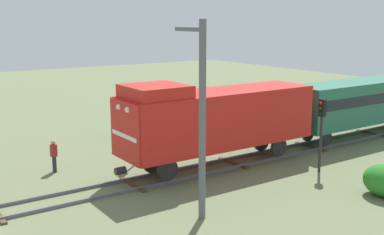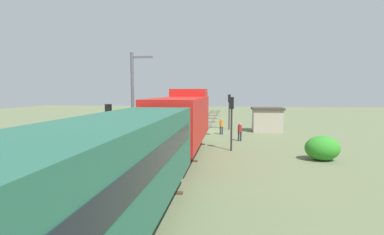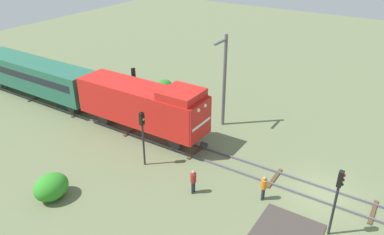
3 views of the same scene
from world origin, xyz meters
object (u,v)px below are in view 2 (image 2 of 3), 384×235
object	(u,v)px
worker_near_track	(221,125)
relay_hut	(267,119)
traffic_signal_far	(109,124)
traffic_signal_mid	(232,114)
catenary_mast	(133,96)
locomotive	(182,118)
traffic_signal_near	(229,105)
worker_by_signal	(240,130)
passenger_car_leading	(98,174)

from	to	relation	value
worker_near_track	relay_hut	size ratio (longest dim) A/B	0.49
traffic_signal_far	relay_hut	bearing A→B (deg)	-121.11
traffic_signal_mid	catenary_mast	size ratio (longest dim) A/B	0.53
locomotive	traffic_signal_mid	size ratio (longest dim) A/B	2.80
traffic_signal_far	traffic_signal_mid	bearing A→B (deg)	-135.90
traffic_signal_near	traffic_signal_mid	size ratio (longest dim) A/B	1.01
traffic_signal_near	worker_near_track	size ratio (longest dim) A/B	2.47
traffic_signal_near	traffic_signal_far	size ratio (longest dim) A/B	1.09
relay_hut	traffic_signal_far	bearing A→B (deg)	58.89
worker_near_track	catenary_mast	bearing A→B (deg)	-34.33
locomotive	worker_by_signal	world-z (taller)	locomotive
passenger_car_leading	traffic_signal_near	world-z (taller)	traffic_signal_near
catenary_mast	traffic_signal_mid	bearing A→B (deg)	168.18
traffic_signal_far	catenary_mast	xyz separation A→B (m)	(1.34, -8.53, 1.48)
traffic_signal_near	traffic_signal_mid	distance (m)	12.88
passenger_car_leading	worker_by_signal	xyz separation A→B (m)	(-4.20, -20.69, -1.53)
worker_near_track	catenary_mast	xyz separation A→B (m)	(7.34, 6.86, 3.17)
worker_by_signal	traffic_signal_near	bearing A→B (deg)	-119.84
traffic_signal_mid	relay_hut	bearing A→B (deg)	-109.45
passenger_car_leading	catenary_mast	size ratio (longest dim) A/B	1.78
worker_by_signal	relay_hut	distance (m)	7.75
worker_near_track	relay_hut	xyz separation A→B (m)	(-5.10, -3.01, 0.40)
passenger_car_leading	traffic_signal_mid	size ratio (longest dim) A/B	3.38
locomotive	passenger_car_leading	distance (m)	13.34
locomotive	traffic_signal_mid	distance (m)	4.37
worker_near_track	worker_by_signal	distance (m)	4.38
passenger_car_leading	worker_near_track	world-z (taller)	passenger_car_leading
worker_by_signal	catenary_mast	xyz separation A→B (m)	(9.14, 2.87, 3.17)
traffic_signal_near	relay_hut	size ratio (longest dim) A/B	1.20
locomotive	catenary_mast	xyz separation A→B (m)	(4.94, -4.48, 1.40)
traffic_signal_mid	worker_by_signal	distance (m)	5.05
relay_hut	catenary_mast	bearing A→B (deg)	38.43
passenger_car_leading	traffic_signal_far	size ratio (longest dim) A/B	3.63
locomotive	worker_near_track	distance (m)	11.73
traffic_signal_far	relay_hut	size ratio (longest dim) A/B	1.10
worker_near_track	locomotive	bearing A→B (deg)	0.65
traffic_signal_mid	worker_by_signal	bearing A→B (deg)	-99.84
traffic_signal_near	worker_near_track	distance (m)	4.75
traffic_signal_mid	worker_by_signal	world-z (taller)	traffic_signal_mid
worker_near_track	worker_by_signal	xyz separation A→B (m)	(-1.80, 3.99, 0.00)
traffic_signal_far	worker_by_signal	size ratio (longest dim) A/B	2.27
traffic_signal_mid	relay_hut	size ratio (longest dim) A/B	1.18
traffic_signal_near	traffic_signal_mid	xyz separation A→B (m)	(-0.20, 12.88, -0.04)
locomotive	worker_by_signal	xyz separation A→B (m)	(-4.20, -7.35, -1.78)
catenary_mast	traffic_signal_far	bearing A→B (deg)	98.91
traffic_signal_near	worker_by_signal	size ratio (longest dim) A/B	2.47
traffic_signal_mid	worker_near_track	xyz separation A→B (m)	(1.00, -8.60, -1.88)
locomotive	relay_hut	bearing A→B (deg)	-117.59
locomotive	relay_hut	xyz separation A→B (m)	(-7.50, -14.35, -1.38)
traffic_signal_far	worker_by_signal	xyz separation A→B (m)	(-7.80, -11.40, -1.70)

